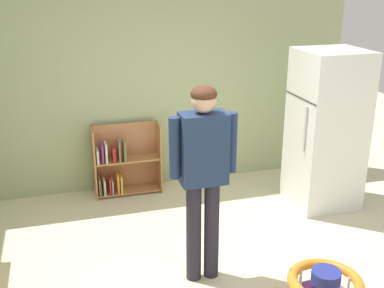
# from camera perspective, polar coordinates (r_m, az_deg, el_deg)

# --- Properties ---
(back_wall) EXTENTS (5.20, 0.06, 2.70)m
(back_wall) POSITION_cam_1_polar(r_m,az_deg,el_deg) (5.79, -5.75, 7.68)
(back_wall) COLOR #A5B282
(back_wall) RESTS_ON ground
(refrigerator) EXTENTS (0.73, 0.68, 1.78)m
(refrigerator) POSITION_cam_1_polar(r_m,az_deg,el_deg) (5.57, 15.66, 1.64)
(refrigerator) COLOR white
(refrigerator) RESTS_ON ground
(bookshelf) EXTENTS (0.80, 0.28, 0.85)m
(bookshelf) POSITION_cam_1_polar(r_m,az_deg,el_deg) (5.85, -8.23, -2.33)
(bookshelf) COLOR #B37B46
(bookshelf) RESTS_ON ground
(standing_person) EXTENTS (0.57, 0.22, 1.72)m
(standing_person) POSITION_cam_1_polar(r_m,az_deg,el_deg) (3.93, 1.34, -2.88)
(standing_person) COLOR #26222E
(standing_person) RESTS_ON ground
(baby_walker) EXTENTS (0.60, 0.60, 0.32)m
(baby_walker) POSITION_cam_1_polar(r_m,az_deg,el_deg) (4.15, 15.48, -16.20)
(baby_walker) COLOR #743FA2
(baby_walker) RESTS_ON ground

